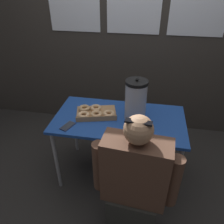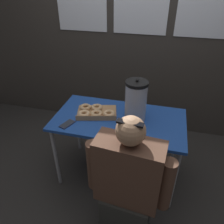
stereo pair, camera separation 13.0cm
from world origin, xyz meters
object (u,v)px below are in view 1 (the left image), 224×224
object	(u,v)px
coffee_urn	(136,100)
cell_phone	(68,126)
person_seated	(134,186)
donut_box	(95,112)

from	to	relation	value
coffee_urn	cell_phone	bearing A→B (deg)	-156.06
coffee_urn	person_seated	xyz separation A→B (m)	(0.06, -0.64, -0.38)
coffee_urn	person_seated	size ratio (longest dim) A/B	0.34
coffee_urn	cell_phone	distance (m)	0.65
donut_box	coffee_urn	xyz separation A→B (m)	(0.38, 0.02, 0.17)
person_seated	donut_box	bearing A→B (deg)	-49.52
donut_box	coffee_urn	distance (m)	0.41
person_seated	cell_phone	bearing A→B (deg)	-26.46
donut_box	person_seated	distance (m)	0.79
coffee_urn	cell_phone	world-z (taller)	coffee_urn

